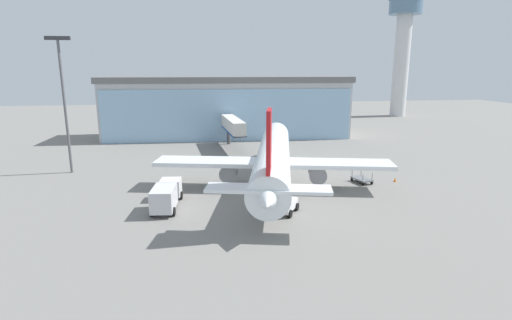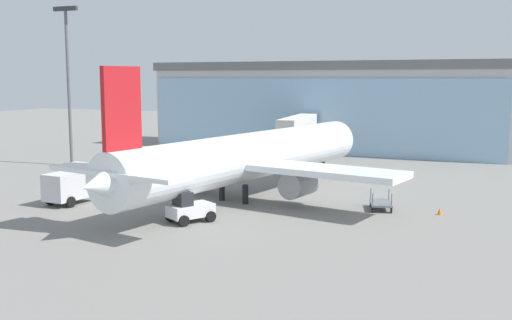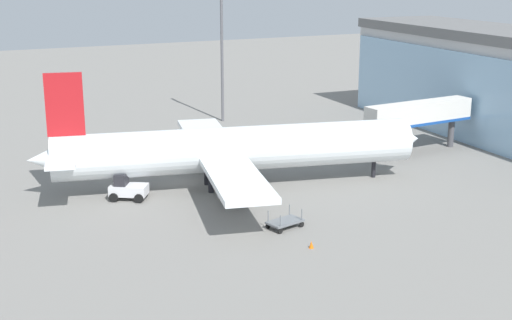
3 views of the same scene
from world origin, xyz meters
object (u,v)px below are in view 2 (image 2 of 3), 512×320
(jet_bridge, at_px, (298,128))
(safety_cone_nose, at_px, (193,213))
(baggage_cart, at_px, (381,203))
(apron_light_mast, at_px, (68,72))
(catering_truck, at_px, (81,184))
(pushback_tug, at_px, (189,209))
(safety_cone_wingtip, at_px, (440,211))
(airplane, at_px, (248,157))

(jet_bridge, distance_m, safety_cone_nose, 31.78)
(jet_bridge, xyz_separation_m, baggage_cart, (14.38, -24.04, -3.73))
(apron_light_mast, relative_size, safety_cone_nose, 33.71)
(catering_truck, bearing_deg, safety_cone_nose, -91.84)
(jet_bridge, height_order, pushback_tug, jet_bridge)
(jet_bridge, relative_size, pushback_tug, 3.65)
(catering_truck, relative_size, baggage_cart, 2.41)
(jet_bridge, bearing_deg, safety_cone_nose, 178.21)
(jet_bridge, xyz_separation_m, safety_cone_wingtip, (18.89, -24.24, -3.95))
(catering_truck, distance_m, safety_cone_nose, 11.60)
(jet_bridge, relative_size, baggage_cart, 4.37)
(apron_light_mast, relative_size, safety_cone_wingtip, 33.71)
(airplane, bearing_deg, safety_cone_nose, -176.52)
(apron_light_mast, relative_size, catering_truck, 2.47)
(jet_bridge, relative_size, safety_cone_nose, 24.66)
(apron_light_mast, bearing_deg, pushback_tug, -37.55)
(airplane, bearing_deg, pushback_tug, -171.32)
(apron_light_mast, height_order, safety_cone_nose, apron_light_mast)
(jet_bridge, relative_size, airplane, 0.37)
(safety_cone_nose, bearing_deg, pushback_tug, -70.41)
(pushback_tug, bearing_deg, safety_cone_wingtip, -30.06)
(airplane, height_order, baggage_cart, airplane)
(airplane, relative_size, safety_cone_wingtip, 66.28)
(jet_bridge, distance_m, safety_cone_wingtip, 30.98)
(baggage_cart, xyz_separation_m, safety_cone_nose, (-12.87, -7.46, -0.23))
(airplane, height_order, catering_truck, airplane)
(apron_light_mast, bearing_deg, baggage_cart, -15.98)
(jet_bridge, distance_m, apron_light_mast, 28.27)
(apron_light_mast, distance_m, pushback_tug, 34.66)
(apron_light_mast, xyz_separation_m, safety_cone_wingtip, (43.06, -11.25, -10.74))
(apron_light_mast, bearing_deg, safety_cone_nose, -35.76)
(pushback_tug, bearing_deg, jet_bridge, 35.45)
(catering_truck, height_order, baggage_cart, catering_truck)
(airplane, xyz_separation_m, baggage_cart, (11.58, -0.47, -3.08))
(jet_bridge, xyz_separation_m, catering_truck, (-9.91, -29.87, -2.76))
(baggage_cart, bearing_deg, safety_cone_nose, 106.00)
(airplane, distance_m, safety_cone_nose, 8.69)
(apron_light_mast, xyz_separation_m, safety_cone_nose, (25.69, -18.50, -10.74))
(catering_truck, distance_m, baggage_cart, 25.00)
(safety_cone_wingtip, bearing_deg, baggage_cart, 177.44)
(baggage_cart, bearing_deg, jet_bridge, 16.79)
(catering_truck, relative_size, safety_cone_wingtip, 13.63)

